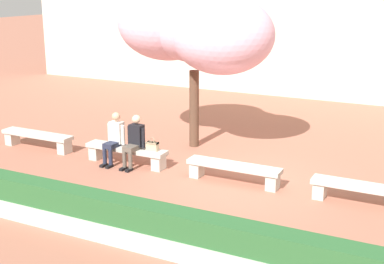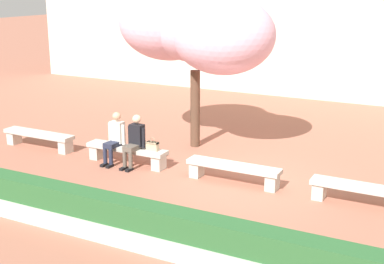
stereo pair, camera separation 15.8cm
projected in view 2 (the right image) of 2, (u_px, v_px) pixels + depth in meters
ground_plane at (233, 183)px, 12.12m from camera, size 100.00×100.00×0.00m
stone_bench_west_end at (39, 137)px, 14.60m from camera, size 2.19×0.42×0.45m
stone_bench_near_west at (127, 152)px, 13.32m from camera, size 2.19×0.42×0.45m
stone_bench_center at (233, 170)px, 12.04m from camera, size 2.19×0.42×0.45m
stone_bench_near_east at (365, 192)px, 10.76m from camera, size 2.19×0.42×0.45m
person_seated_left at (115, 136)px, 13.30m from camera, size 0.51×0.69×1.29m
person_seated_right at (135, 139)px, 13.04m from camera, size 0.51×0.70×1.29m
handbag at (153, 145)px, 12.93m from camera, size 0.30×0.15×0.34m
cherry_tree_main at (193, 28)px, 14.04m from camera, size 4.58×3.00×4.41m
planter_hedge_foreground at (151, 228)px, 9.01m from camera, size 17.13×0.50×0.80m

